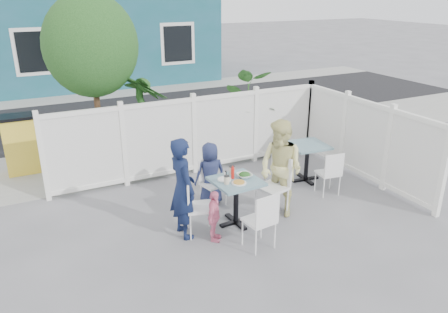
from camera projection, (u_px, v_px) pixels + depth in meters
name	position (u px, v px, depth m)	size (l,w,h in m)	color
ground	(247.00, 224.00, 7.16)	(80.00, 80.00, 0.00)	slate
near_sidewalk	(168.00, 152.00, 10.32)	(24.00, 2.60, 0.01)	gray
street	(127.00, 114.00, 13.41)	(24.00, 5.00, 0.01)	black
far_sidewalk	(104.00, 94.00, 15.99)	(24.00, 1.60, 0.01)	gray
building	(66.00, 5.00, 17.53)	(11.00, 6.00, 6.00)	#14535C
fence_back	(194.00, 137.00, 8.92)	(5.86, 0.08, 1.60)	white
fence_right	(365.00, 141.00, 8.64)	(0.08, 3.66, 1.60)	white
tree	(91.00, 46.00, 8.31)	(1.80, 1.62, 3.59)	#382316
utility_cabinet	(21.00, 146.00, 8.98)	(0.63, 0.45, 1.18)	gold
potted_shrub_a	(145.00, 121.00, 9.08)	(1.15, 1.15, 2.06)	#173C15
potted_shrub_b	(248.00, 115.00, 10.05)	(1.62, 1.40, 1.80)	#173C15
main_table	(236.00, 190.00, 6.98)	(0.77, 0.77, 0.77)	teal
spare_table	(307.00, 153.00, 8.59)	(0.79, 0.79, 0.77)	teal
chair_left	(195.00, 203.00, 6.70)	(0.51, 0.52, 0.93)	white
chair_right	(276.00, 181.00, 7.35)	(0.53, 0.54, 1.01)	white
chair_back	(211.00, 179.00, 7.67)	(0.45, 0.44, 0.84)	white
chair_near	(262.00, 217.00, 6.30)	(0.45, 0.44, 0.90)	white
chair_spare	(331.00, 171.00, 8.01)	(0.43, 0.42, 0.84)	white
man	(183.00, 188.00, 6.59)	(0.58, 0.38, 1.60)	#101A3C
woman	(281.00, 169.00, 7.23)	(0.80, 0.62, 1.65)	gold
boy	(210.00, 174.00, 7.68)	(0.55, 0.36, 1.13)	#20274C
toddler	(214.00, 216.00, 6.56)	(0.48, 0.20, 0.82)	pink
plate_main	(239.00, 183.00, 6.80)	(0.24, 0.24, 0.01)	white
plate_side	(224.00, 179.00, 6.93)	(0.22, 0.22, 0.02)	white
salad_bowl	(245.00, 176.00, 7.01)	(0.24, 0.24, 0.06)	white
coffee_cup_a	(227.00, 180.00, 6.77)	(0.08, 0.08, 0.13)	beige
coffee_cup_b	(232.00, 170.00, 7.12)	(0.09, 0.09, 0.13)	beige
ketchup_bottle	(233.00, 173.00, 6.95)	(0.06, 0.06, 0.18)	red
salt_shaker	(225.00, 174.00, 7.05)	(0.03, 0.03, 0.07)	white
pepper_shaker	(226.00, 173.00, 7.09)	(0.03, 0.03, 0.07)	black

